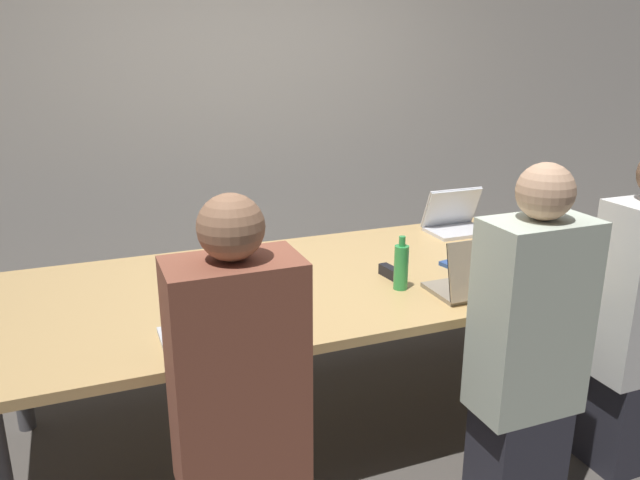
# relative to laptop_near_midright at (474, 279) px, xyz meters

# --- Properties ---
(ground_plane) EXTENTS (24.00, 24.00, 0.00)m
(ground_plane) POSITION_rel_laptop_near_midright_xyz_m (-0.37, 0.44, -0.83)
(ground_plane) COLOR #4C4742
(curtain_wall) EXTENTS (12.00, 0.06, 2.80)m
(curtain_wall) POSITION_rel_laptop_near_midright_xyz_m (-0.37, 2.39, 0.57)
(curtain_wall) COLOR beige
(curtain_wall) RESTS_ON ground_plane
(conference_table) EXTENTS (3.42, 1.25, 0.75)m
(conference_table) POSITION_rel_laptop_near_midright_xyz_m (-0.37, 0.44, -0.13)
(conference_table) COLOR tan
(conference_table) RESTS_ON ground_plane
(laptop_near_midright) EXTENTS (0.33, 0.26, 0.26)m
(laptop_near_midright) POSITION_rel_laptop_near_midright_xyz_m (0.00, 0.00, 0.00)
(laptop_near_midright) COLOR gray
(laptop_near_midright) RESTS_ON conference_table
(person_near_midright) EXTENTS (0.40, 0.24, 1.40)m
(person_near_midright) POSITION_rel_laptop_near_midright_xyz_m (-0.04, -0.41, -0.15)
(person_near_midright) COLOR #2D2D38
(person_near_midright) RESTS_ON ground_plane
(bottle_near_midright) EXTENTS (0.06, 0.06, 0.24)m
(bottle_near_midright) POSITION_rel_laptop_near_midright_xyz_m (-0.26, 0.18, 0.03)
(bottle_near_midright) COLOR green
(bottle_near_midright) RESTS_ON conference_table
(laptop_far_right) EXTENTS (0.34, 0.25, 0.25)m
(laptop_far_right) POSITION_rel_laptop_near_midright_xyz_m (0.46, 0.86, -0.00)
(laptop_far_right) COLOR silver
(laptop_far_right) RESTS_ON conference_table
(laptop_near_left) EXTENTS (0.36, 0.25, 0.26)m
(laptop_near_left) POSITION_rel_laptop_near_midright_xyz_m (-1.15, -0.04, -0.00)
(laptop_near_left) COLOR silver
(laptop_near_left) RESTS_ON conference_table
(person_near_left) EXTENTS (0.40, 0.24, 1.40)m
(person_near_left) POSITION_rel_laptop_near_midright_xyz_m (-1.15, -0.43, -0.15)
(person_near_left) COLOR #2D2D38
(person_near_left) RESTS_ON ground_plane
(bottle_near_left) EXTENTS (0.06, 0.06, 0.27)m
(bottle_near_left) POSITION_rel_laptop_near_midright_xyz_m (-0.88, 0.14, 0.04)
(bottle_near_left) COLOR green
(bottle_near_left) RESTS_ON conference_table
(laptop_near_right) EXTENTS (0.32, 0.23, 0.22)m
(laptop_near_right) POSITION_rel_laptop_near_midright_xyz_m (0.64, 0.02, -0.01)
(laptop_near_right) COLOR #B7B7BC
(laptop_near_right) RESTS_ON conference_table
(stapler) EXTENTS (0.06, 0.15, 0.05)m
(stapler) POSITION_rel_laptop_near_midright_xyz_m (-0.23, 0.32, -0.05)
(stapler) COLOR black
(stapler) RESTS_ON conference_table
(notebook) EXTENTS (0.18, 0.15, 0.02)m
(notebook) POSITION_rel_laptop_near_midright_xyz_m (0.16, 0.34, -0.07)
(notebook) COLOR #2D4C8C
(notebook) RESTS_ON conference_table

